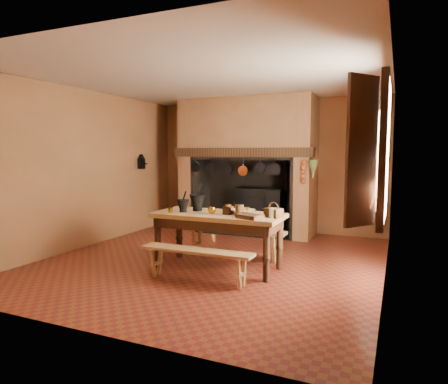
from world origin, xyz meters
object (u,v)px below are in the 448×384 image
Objects in this scene: work_table at (218,222)px; mixing_bowl at (243,212)px; iron_range at (260,209)px; bench_front at (197,257)px; wicker_basket at (273,212)px; coffee_grinder at (228,210)px.

work_table is 0.41m from mixing_bowl.
iron_range is 3.49m from bench_front.
work_table is at bearing -160.36° from wicker_basket.
bench_front is at bearing -85.28° from iron_range.
wicker_basket is (1.13, -2.83, 0.40)m from iron_range.
coffee_grinder is (0.17, 0.64, 0.56)m from bench_front.
coffee_grinder is 0.66m from wicker_basket.
bench_front is at bearing -118.00° from mixing_bowl.
mixing_bowl is at bearing -76.59° from iron_range.
coffee_grinder reaches higher than bench_front.
bench_front is 1.20m from wicker_basket.
coffee_grinder is (0.46, -2.84, 0.40)m from iron_range.
coffee_grinder is 0.68× the size of wicker_basket.
iron_range reaches higher than wicker_basket.
iron_range reaches higher than bench_front.
work_table is 0.86m from wicker_basket.
iron_range is at bearing 133.58° from wicker_basket.
work_table is 6.05× the size of mixing_bowl.
bench_front is at bearing -93.10° from coffee_grinder.
coffee_grinder is (0.17, -0.04, 0.20)m from work_table.
wicker_basket is (0.84, 0.64, 0.56)m from bench_front.
work_table is at bearing -175.89° from mixing_bowl.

